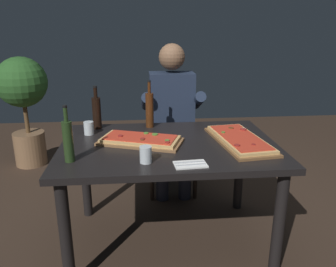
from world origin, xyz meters
The scene contains 13 objects.
ground_plane centered at (0.00, 0.00, 0.00)m, with size 6.40×6.40×0.00m, color #38281E.
dining_table centered at (0.00, 0.00, 0.64)m, with size 1.40×0.96×0.74m.
pizza_rectangular_front centered at (-0.18, 0.02, 0.76)m, with size 0.59×0.42×0.05m.
pizza_rectangular_left centered at (0.46, -0.03, 0.76)m, with size 0.35×0.65×0.05m.
wine_bottle_dark centered at (-0.50, 0.37, 0.87)m, with size 0.06×0.06×0.32m.
oil_bottle_amber centered at (-0.11, 0.38, 0.88)m, with size 0.06×0.06×0.35m.
vinegar_bottle_green centered at (-0.59, -0.25, 0.87)m, with size 0.06×0.06×0.33m.
tumbler_near_camera centered at (-0.54, 0.24, 0.79)m, with size 0.07×0.07×0.09m.
tumbler_far_side centered at (-0.16, -0.31, 0.78)m, with size 0.07×0.07×0.10m.
napkin_cutlery_set centered at (0.09, -0.37, 0.74)m, with size 0.19×0.12×0.01m.
diner_chair centered at (0.10, 0.86, 0.49)m, with size 0.44×0.44×0.87m.
seated_diner centered at (0.10, 0.74, 0.74)m, with size 0.53×0.41×1.33m.
potted_plant_corner centered at (-1.38, 1.53, 0.75)m, with size 0.52×0.52×1.17m.
Camera 1 is at (-0.20, -2.07, 1.49)m, focal length 36.14 mm.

